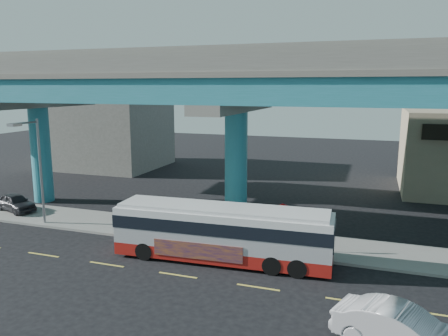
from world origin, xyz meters
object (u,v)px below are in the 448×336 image
(transit_bus, at_px, (222,231))
(sedan, at_px, (403,330))
(street_lamp, at_px, (34,156))
(parked_car, at_px, (15,202))
(stop_sign, at_px, (282,217))

(transit_bus, distance_m, sedan, 10.14)
(street_lamp, bearing_deg, parked_car, 151.79)
(transit_bus, xyz_separation_m, parked_car, (-16.97, 3.42, -0.82))
(sedan, distance_m, parked_car, 26.96)
(transit_bus, xyz_separation_m, stop_sign, (2.73, 2.02, 0.47))
(transit_bus, height_order, street_lamp, street_lamp)
(transit_bus, relative_size, stop_sign, 4.34)
(parked_car, bearing_deg, sedan, -91.63)
(parked_car, bearing_deg, street_lamp, -100.45)
(sedan, distance_m, stop_sign, 9.56)
(transit_bus, xyz_separation_m, street_lamp, (-13.05, 1.31, 3.05))
(parked_car, distance_m, stop_sign, 19.80)
(transit_bus, height_order, sedan, transit_bus)
(street_lamp, height_order, stop_sign, street_lamp)
(parked_car, height_order, street_lamp, street_lamp)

